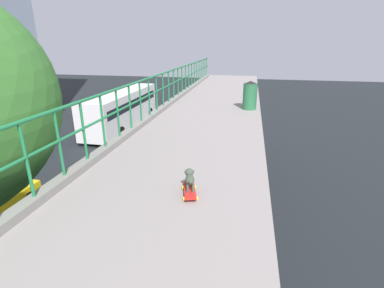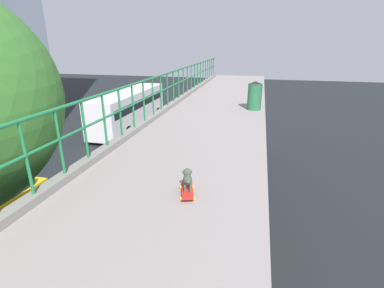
# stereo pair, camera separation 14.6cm
# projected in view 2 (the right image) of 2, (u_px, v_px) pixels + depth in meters

# --- Properties ---
(city_bus) EXTENTS (2.54, 10.80, 3.14)m
(city_bus) POSITION_uv_depth(u_px,v_px,m) (130.00, 107.00, 24.77)
(city_bus) COLOR white
(city_bus) RESTS_ON ground
(toy_skateboard) EXTENTS (0.30, 0.53, 0.08)m
(toy_skateboard) POSITION_uv_depth(u_px,v_px,m) (187.00, 190.00, 4.05)
(toy_skateboard) COLOR red
(toy_skateboard) RESTS_ON overpass_deck
(small_dog) EXTENTS (0.20, 0.35, 0.27)m
(small_dog) POSITION_uv_depth(u_px,v_px,m) (187.00, 178.00, 4.04)
(small_dog) COLOR #434E3F
(small_dog) RESTS_ON toy_skateboard
(litter_bin) EXTENTS (0.46, 0.46, 0.91)m
(litter_bin) POSITION_uv_depth(u_px,v_px,m) (255.00, 95.00, 9.07)
(litter_bin) COLOR #2A6C41
(litter_bin) RESTS_ON overpass_deck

